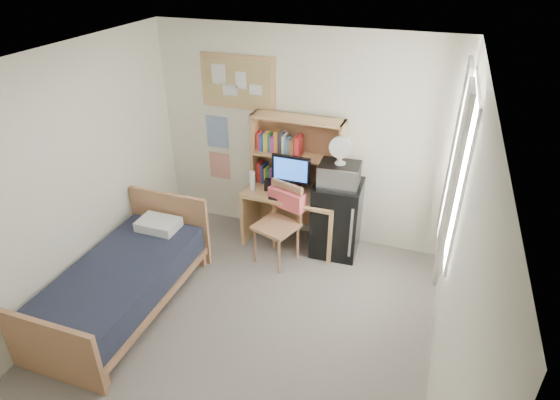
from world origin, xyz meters
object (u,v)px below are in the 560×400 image
(monitor, at_px, (291,176))
(microwave, at_px, (339,174))
(speaker_left, at_px, (267,185))
(desk_fan, at_px, (341,151))
(speaker_right, at_px, (315,193))
(bed, at_px, (123,287))
(desk_chair, at_px, (276,226))
(mini_fridge, at_px, (337,218))
(desk, at_px, (292,218))
(bulletin_board, at_px, (238,82))

(monitor, distance_m, microwave, 0.57)
(speaker_left, bearing_deg, desk_fan, 4.94)
(speaker_right, bearing_deg, bed, -132.19)
(desk_chair, height_order, speaker_left, desk_chair)
(speaker_left, distance_m, speaker_right, 0.60)
(desk_chair, relative_size, desk_fan, 3.15)
(mini_fridge, xyz_separation_m, speaker_left, (-0.86, -0.07, 0.34))
(mini_fridge, xyz_separation_m, monitor, (-0.56, -0.08, 0.51))
(bed, distance_m, microwave, 2.64)
(speaker_right, relative_size, desk_fan, 0.53)
(speaker_right, distance_m, desk_fan, 0.60)
(speaker_left, relative_size, desk_fan, 0.50)
(mini_fridge, distance_m, microwave, 0.60)
(mini_fridge, height_order, desk_fan, desk_fan)
(microwave, bearing_deg, desk, 177.48)
(desk, bearing_deg, bed, -125.16)
(monitor, bearing_deg, bulletin_board, 157.42)
(bulletin_board, xyz_separation_m, microwave, (1.35, -0.30, -0.86))
(desk, xyz_separation_m, desk_fan, (0.56, -0.00, 0.98))
(mini_fridge, distance_m, monitor, 0.76)
(bed, xyz_separation_m, speaker_left, (0.98, 1.66, 0.54))
(desk_fan, bearing_deg, speaker_right, -167.97)
(desk, relative_size, microwave, 2.56)
(desk_fan, bearing_deg, desk_chair, -148.74)
(desk, xyz_separation_m, mini_fridge, (0.56, 0.02, 0.10))
(desk, bearing_deg, speaker_right, -11.31)
(desk_chair, relative_size, speaker_right, 5.97)
(bulletin_board, distance_m, desk_chair, 1.76)
(microwave, bearing_deg, desk_chair, -148.74)
(desk_chair, height_order, mini_fridge, desk_chair)
(desk_chair, relative_size, speaker_left, 6.31)
(desk, bearing_deg, desk_fan, 1.46)
(desk, height_order, mini_fridge, mini_fridge)
(desk, distance_m, speaker_left, 0.54)
(mini_fridge, relative_size, monitor, 1.86)
(microwave, bearing_deg, desk_fan, 0.00)
(desk, bearing_deg, desk_chair, -96.78)
(desk, distance_m, microwave, 0.89)
(speaker_left, bearing_deg, microwave, 4.94)
(monitor, bearing_deg, microwave, 7.57)
(bed, distance_m, speaker_left, 2.01)
(desk_chair, bearing_deg, monitor, 99.29)
(desk_fan, bearing_deg, monitor, -176.41)
(speaker_left, height_order, microwave, microwave)
(speaker_right, bearing_deg, desk, 168.69)
(mini_fridge, bearing_deg, speaker_left, -177.71)
(mini_fridge, height_order, speaker_left, mini_fridge)
(monitor, distance_m, speaker_left, 0.35)
(monitor, bearing_deg, desk_chair, -97.91)
(desk, bearing_deg, microwave, 1.46)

